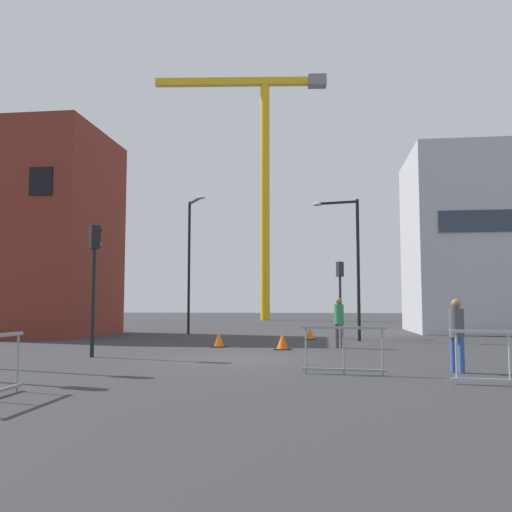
{
  "coord_description": "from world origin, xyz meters",
  "views": [
    {
      "loc": [
        2.5,
        -16.09,
        1.6
      ],
      "look_at": [
        0.0,
        4.23,
        3.35
      ],
      "focal_mm": 38.98,
      "sensor_mm": 36.0,
      "label": 1
    }
  ],
  "objects": [
    {
      "name": "ground",
      "position": [
        0.0,
        0.0,
        0.0
      ],
      "size": [
        160.0,
        160.0,
        0.0
      ],
      "primitive_type": "plane",
      "color": "#333335"
    },
    {
      "name": "brick_building",
      "position": [
        -12.41,
        10.71,
        5.19
      ],
      "size": [
        7.39,
        6.89,
        10.39
      ],
      "color": "maroon",
      "rests_on": "ground"
    },
    {
      "name": "construction_crane",
      "position": [
        -3.47,
        36.93,
        15.8
      ],
      "size": [
        16.95,
        2.63,
        24.08
      ],
      "color": "gold",
      "rests_on": "ground"
    },
    {
      "name": "streetlamp_tall",
      "position": [
        -4.47,
        12.42,
        4.24
      ],
      "size": [
        1.32,
        1.89,
        7.05
      ],
      "color": "black",
      "rests_on": "ground"
    },
    {
      "name": "streetlamp_short",
      "position": [
        3.68,
        8.29,
        3.73
      ],
      "size": [
        2.02,
        0.54,
        6.14
      ],
      "color": "black",
      "rests_on": "ground"
    },
    {
      "name": "traffic_light_island",
      "position": [
        3.24,
        10.22,
        2.41
      ],
      "size": [
        0.38,
        0.36,
        3.56
      ],
      "color": "#2D2D30",
      "rests_on": "ground"
    },
    {
      "name": "traffic_light_far",
      "position": [
        -4.43,
        -0.01,
        2.67
      ],
      "size": [
        0.37,
        0.37,
        3.97
      ],
      "color": "black",
      "rests_on": "ground"
    },
    {
      "name": "pedestrian_walking",
      "position": [
        5.55,
        -2.58,
        0.99
      ],
      "size": [
        0.34,
        0.34,
        1.7
      ],
      "color": "#33519E",
      "rests_on": "ground"
    },
    {
      "name": "pedestrian_waiting",
      "position": [
        3.01,
        4.3,
        1.06
      ],
      "size": [
        0.34,
        0.34,
        1.8
      ],
      "color": "#4C4C51",
      "rests_on": "ground"
    },
    {
      "name": "safety_barrier_mid_span",
      "position": [
        2.92,
        -3.22,
        0.56
      ],
      "size": [
        1.91,
        0.22,
        1.08
      ],
      "color": "gray",
      "rests_on": "ground"
    },
    {
      "name": "safety_barrier_right_run",
      "position": [
        6.07,
        -4.62,
        0.56
      ],
      "size": [
        2.17,
        0.35,
        1.08
      ],
      "color": "#B2B5BA",
      "rests_on": "ground"
    },
    {
      "name": "traffic_cone_by_barrier",
      "position": [
        1.03,
        3.41,
        0.27
      ],
      "size": [
        0.57,
        0.57,
        0.58
      ],
      "color": "black",
      "rests_on": "ground"
    },
    {
      "name": "traffic_cone_striped",
      "position": [
        1.84,
        9.09,
        0.25
      ],
      "size": [
        0.54,
        0.54,
        0.54
      ],
      "color": "black",
      "rests_on": "ground"
    },
    {
      "name": "traffic_cone_orange",
      "position": [
        -1.39,
        4.29,
        0.26
      ],
      "size": [
        0.56,
        0.56,
        0.57
      ],
      "color": "black",
      "rests_on": "ground"
    }
  ]
}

